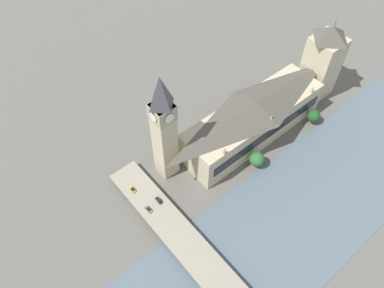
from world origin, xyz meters
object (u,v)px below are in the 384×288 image
clock_tower (164,127)px  car_northbound_mid (148,209)px  road_bridge (219,281)px  parliament_hall (253,119)px  victoria_tower (322,62)px  car_northbound_lead (133,190)px  car_southbound_mid (159,200)px

clock_tower → car_northbound_mid: clock_tower is taller
road_bridge → clock_tower: bearing=-17.6°
parliament_hall → victoria_tower: size_ratio=1.69×
road_bridge → car_northbound_lead: 66.46m
victoria_tower → car_southbound_mid: bearing=91.6°
victoria_tower → car_northbound_lead: size_ratio=13.39×
car_northbound_lead → victoria_tower: bearing=-94.3°
parliament_hall → car_northbound_mid: 82.38m
road_bridge → car_northbound_mid: (51.01, 3.80, 1.58)m
clock_tower → victoria_tower: clock_tower is taller
victoria_tower → car_southbound_mid: 136.67m
car_northbound_lead → car_northbound_mid: (-15.34, 0.43, -0.01)m
clock_tower → car_southbound_mid: size_ratio=15.34×
clock_tower → car_southbound_mid: clock_tower is taller
victoria_tower → car_northbound_lead: (10.78, 142.14, -20.60)m
car_southbound_mid → car_northbound_mid: bearing=96.2°
parliament_hall → clock_tower: bearing=77.7°
car_southbound_mid → parliament_hall: bearing=-87.2°
parliament_hall → car_southbound_mid: bearing=92.8°
road_bridge → car_northbound_mid: 51.18m
clock_tower → car_northbound_lead: (-1.46, 24.86, -32.63)m
parliament_hall → road_bridge: (-55.52, 77.93, -10.88)m
parliament_hall → car_northbound_lead: (10.84, 81.29, -9.29)m
clock_tower → parliament_hall: bearing=-102.3°
car_northbound_lead → car_northbound_mid: car_northbound_lead is taller
clock_tower → road_bridge: bearing=162.4°
clock_tower → road_bridge: size_ratio=0.44×
clock_tower → victoria_tower: (-12.24, -117.27, -12.04)m
car_northbound_mid → car_southbound_mid: (0.82, -7.52, 0.01)m
victoria_tower → car_northbound_mid: victoria_tower is taller
clock_tower → car_southbound_mid: (-15.98, 17.78, -32.64)m
car_northbound_mid → road_bridge: bearing=-175.7°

